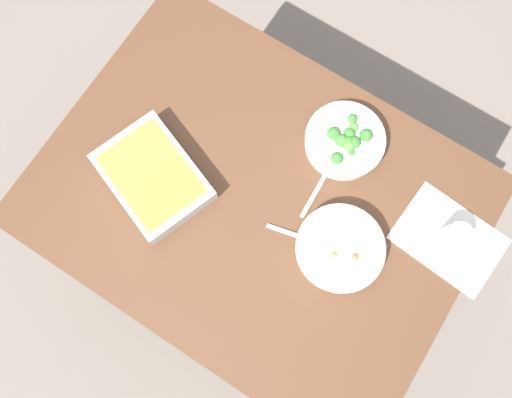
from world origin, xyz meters
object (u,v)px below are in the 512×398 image
object	(u,v)px
stew_bowl	(340,249)
spoon_by_stew	(306,239)
drink_cup	(454,237)
broccoli_bowl	(345,141)
baking_dish	(153,177)
spoon_by_broccoli	(321,183)

from	to	relation	value
stew_bowl	spoon_by_stew	size ratio (longest dim) A/B	1.37
drink_cup	stew_bowl	bearing A→B (deg)	37.96
broccoli_bowl	baking_dish	bearing A→B (deg)	43.69
drink_cup	spoon_by_broccoli	distance (m)	0.38
stew_bowl	broccoli_bowl	xyz separation A→B (m)	(0.14, -0.27, -0.00)
broccoli_bowl	baking_dish	world-z (taller)	broccoli_bowl
stew_bowl	spoon_by_stew	world-z (taller)	stew_bowl
spoon_by_stew	spoon_by_broccoli	bearing A→B (deg)	-73.77
spoon_by_stew	spoon_by_broccoli	size ratio (longest dim) A/B	0.99
drink_cup	spoon_by_broccoli	world-z (taller)	drink_cup
baking_dish	spoon_by_broccoli	world-z (taller)	baking_dish
stew_bowl	baking_dish	world-z (taller)	same
drink_cup	spoon_by_broccoli	xyz separation A→B (m)	(0.38, 0.05, -0.03)
baking_dish	spoon_by_stew	distance (m)	0.45
baking_dish	spoon_by_stew	size ratio (longest dim) A/B	2.05
drink_cup	spoon_by_broccoli	size ratio (longest dim) A/B	0.48
broccoli_bowl	spoon_by_broccoli	bearing A→B (deg)	92.23
baking_dish	spoon_by_broccoli	xyz separation A→B (m)	(-0.40, -0.24, -0.03)
broccoli_bowl	drink_cup	bearing A→B (deg)	167.97
stew_bowl	spoon_by_stew	distance (m)	0.10
baking_dish	spoon_by_stew	bearing A→B (deg)	-169.31
baking_dish	broccoli_bowl	bearing A→B (deg)	-136.31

